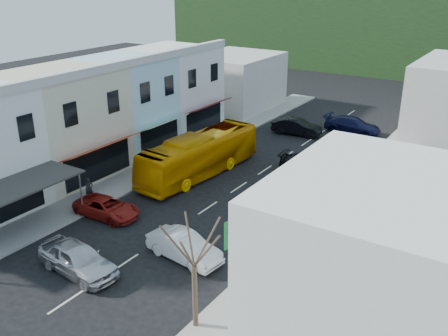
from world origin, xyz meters
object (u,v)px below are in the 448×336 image
Objects in this scene: car_white at (184,248)px; street_tree at (194,266)px; car_red at (107,206)px; bus at (200,156)px; car_silver at (78,261)px; pedestrian_left at (89,188)px; traffic_signal at (406,98)px; direction_sign at (238,253)px.

street_tree is (3.84, -4.27, 2.48)m from car_white.
car_white is 6.25m from street_tree.
car_red is (-7.23, 1.35, 0.00)m from car_white.
car_silver is at bearing -76.13° from bus.
pedestrian_left is 15.27m from street_tree.
traffic_signal reaches higher than car_white.
street_tree is at bearing -119.80° from car_red.
traffic_signal reaches higher than car_silver.
pedestrian_left is at bearing 83.21° from car_white.
pedestrian_left is (-5.94, 6.36, 0.30)m from car_silver.
pedestrian_left is (-2.56, 0.94, 0.30)m from car_red.
bus reaches higher than car_red.
street_tree is (11.07, -5.61, 2.48)m from car_red.
bus is at bearing 147.32° from direction_sign.
direction_sign is (11.16, -2.14, 1.38)m from car_red.
car_silver is 8.08m from street_tree.
car_white is 1.06× the size of direction_sign.
car_red is 32.86m from traffic_signal.
street_tree is at bearing -50.94° from bus.
pedestrian_left is at bearing 154.32° from street_tree.
car_white is 7.35m from car_red.
street_tree is 1.15× the size of traffic_signal.
car_silver is 37.20m from traffic_signal.
pedestrian_left is 0.41× the size of direction_sign.
street_tree reaches higher than car_white.
car_silver is 2.59× the size of pedestrian_left.
bus is 9.05m from car_red.
car_red is (-0.96, -8.95, -0.85)m from bus.
car_red is 11.45m from direction_sign.
car_silver is 0.69× the size of street_tree.
direction_sign is (13.72, -3.08, 1.08)m from pedestrian_left.
street_tree is at bearing 89.18° from traffic_signal.
car_white is at bearing 82.48° from traffic_signal.
street_tree is (13.62, -6.55, 2.18)m from pedestrian_left.
street_tree is (-0.10, -3.47, 1.10)m from direction_sign.
bus reaches higher than car_white.
traffic_signal is (-0.45, 33.14, 0.69)m from direction_sign.
direction_sign is 3.64m from street_tree.
car_white is at bearing 131.98° from street_tree.
bus is at bearing 37.65° from car_white.
bus is at bearing 14.56° from car_silver.
car_silver is 5.60m from car_white.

